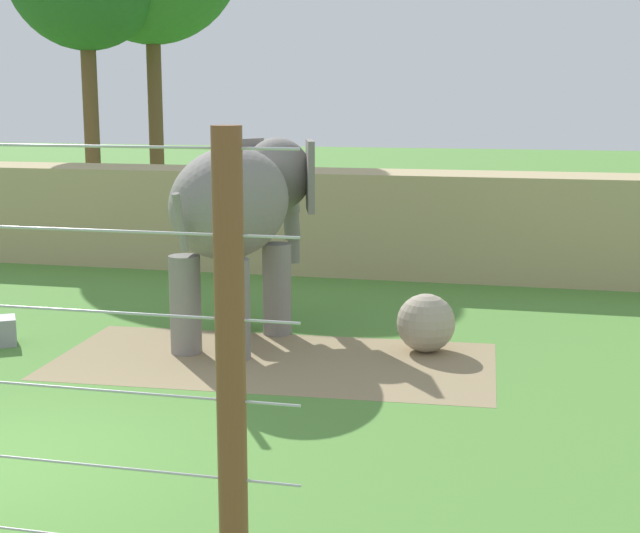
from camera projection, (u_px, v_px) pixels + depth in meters
dirt_patch at (274, 361)px, 13.83m from camera, size 6.72×3.45×0.01m
embankment_wall at (282, 219)px, 21.01m from camera, size 36.00×1.80×2.26m
elephant at (241, 209)px, 14.76m from camera, size 2.04×4.31×3.21m
enrichment_ball at (426, 323)px, 14.27m from camera, size 0.91×0.91×0.91m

